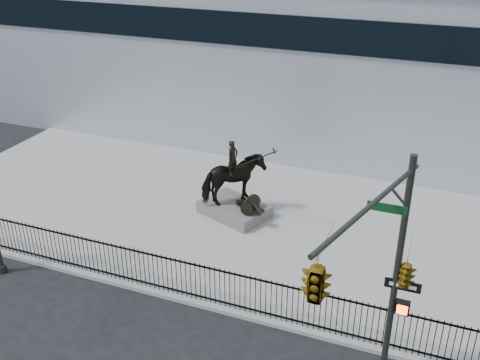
% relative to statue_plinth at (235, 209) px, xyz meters
% --- Properties ---
extents(ground, '(120.00, 120.00, 0.00)m').
position_rel_statue_plinth_xyz_m(ground, '(0.48, -7.20, -0.41)').
color(ground, black).
rests_on(ground, ground).
extents(plaza, '(30.00, 12.00, 0.15)m').
position_rel_statue_plinth_xyz_m(plaza, '(0.48, -0.20, -0.34)').
color(plaza, gray).
rests_on(plaza, ground).
extents(building, '(44.00, 14.00, 9.00)m').
position_rel_statue_plinth_xyz_m(building, '(0.48, 12.80, 4.09)').
color(building, '#B1B7C1').
rests_on(building, ground).
extents(picket_fence, '(22.10, 0.10, 1.50)m').
position_rel_statue_plinth_xyz_m(picket_fence, '(0.48, -5.95, 0.49)').
color(picket_fence, black).
rests_on(picket_fence, plaza).
extents(statue_plinth, '(3.32, 2.80, 0.53)m').
position_rel_statue_plinth_xyz_m(statue_plinth, '(0.00, 0.00, 0.00)').
color(statue_plinth, '#5E5B56').
rests_on(statue_plinth, plaza).
extents(equestrian_statue, '(3.41, 2.75, 3.07)m').
position_rel_statue_plinth_xyz_m(equestrian_statue, '(0.05, -0.02, 1.37)').
color(equestrian_statue, black).
rests_on(equestrian_statue, statue_plinth).
extents(traffic_signal_right, '(2.17, 6.86, 7.00)m').
position_rel_statue_plinth_xyz_m(traffic_signal_right, '(6.94, -9.20, 4.44)').
color(traffic_signal_right, '#282A25').
rests_on(traffic_signal_right, ground).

